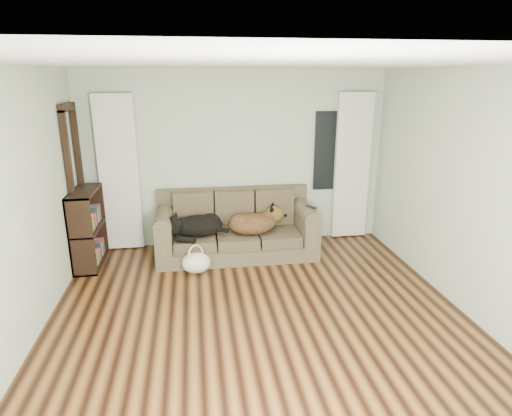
{
  "coord_description": "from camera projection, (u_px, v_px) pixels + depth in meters",
  "views": [
    {
      "loc": [
        -0.63,
        -3.81,
        2.49
      ],
      "look_at": [
        0.17,
        1.6,
        0.81
      ],
      "focal_mm": 30.0,
      "sensor_mm": 36.0,
      "label": 1
    }
  ],
  "objects": [
    {
      "name": "wall_back",
      "position": [
        236.0,
        160.0,
        6.41
      ],
      "size": [
        4.5,
        0.04,
        2.6
      ],
      "primitive_type": "cube",
      "color": "#A9BAA4",
      "rests_on": "ground"
    },
    {
      "name": "sofa",
      "position": [
        236.0,
        225.0,
        6.15
      ],
      "size": [
        2.25,
        0.97,
        0.92
      ],
      "primitive_type": "cube",
      "color": "#423C2A",
      "rests_on": "floor"
    },
    {
      "name": "tv_remote",
      "position": [
        311.0,
        207.0,
        6.03
      ],
      "size": [
        0.14,
        0.19,
        0.02
      ],
      "primitive_type": "cube",
      "rotation": [
        0.0,
        0.0,
        0.52
      ],
      "color": "black",
      "rests_on": "sofa"
    },
    {
      "name": "ceiling",
      "position": [
        264.0,
        63.0,
        3.66
      ],
      "size": [
        5.0,
        5.0,
        0.0
      ],
      "primitive_type": "plane",
      "color": "white",
      "rests_on": "ground"
    },
    {
      "name": "dog_shepherd",
      "position": [
        255.0,
        223.0,
        6.1
      ],
      "size": [
        0.72,
        0.52,
        0.31
      ],
      "primitive_type": "ellipsoid",
      "rotation": [
        0.0,
        0.0,
        3.17
      ],
      "color": "black",
      "rests_on": "sofa"
    },
    {
      "name": "floor",
      "position": [
        262.0,
        328.0,
        4.43
      ],
      "size": [
        5.0,
        5.0,
        0.0
      ],
      "primitive_type": "plane",
      "color": "black",
      "rests_on": "ground"
    },
    {
      "name": "wall_right",
      "position": [
        480.0,
        199.0,
        4.36
      ],
      "size": [
        0.04,
        5.0,
        2.6
      ],
      "primitive_type": "cube",
      "color": "#A9BAA4",
      "rests_on": "ground"
    },
    {
      "name": "window_pane",
      "position": [
        330.0,
        151.0,
        6.55
      ],
      "size": [
        0.5,
        0.03,
        1.2
      ],
      "primitive_type": "cube",
      "color": "black",
      "rests_on": "wall_back"
    },
    {
      "name": "bookshelf",
      "position": [
        88.0,
        230.0,
        5.8
      ],
      "size": [
        0.35,
        0.85,
        1.05
      ],
      "primitive_type": "cube",
      "rotation": [
        0.0,
        0.0,
        -0.04
      ],
      "color": "black",
      "rests_on": "floor"
    },
    {
      "name": "dog_black_lab",
      "position": [
        195.0,
        227.0,
        5.97
      ],
      "size": [
        0.73,
        0.53,
        0.3
      ],
      "primitive_type": "ellipsoid",
      "rotation": [
        0.0,
        0.0,
        0.06
      ],
      "color": "black",
      "rests_on": "sofa"
    },
    {
      "name": "wall_left",
      "position": [
        9.0,
        219.0,
        3.73
      ],
      "size": [
        0.04,
        5.0,
        2.6
      ],
      "primitive_type": "cube",
      "color": "#A9BAA4",
      "rests_on": "ground"
    },
    {
      "name": "tote_bag",
      "position": [
        196.0,
        261.0,
        5.63
      ],
      "size": [
        0.47,
        0.42,
        0.28
      ],
      "primitive_type": "ellipsoid",
      "rotation": [
        0.0,
        0.0,
        0.41
      ],
      "color": "silver",
      "rests_on": "floor"
    },
    {
      "name": "curtain_left",
      "position": [
        119.0,
        174.0,
        6.14
      ],
      "size": [
        0.55,
        0.08,
        2.25
      ],
      "primitive_type": "cube",
      "color": "silver",
      "rests_on": "ground"
    },
    {
      "name": "curtain_right",
      "position": [
        352.0,
        167.0,
        6.63
      ],
      "size": [
        0.55,
        0.08,
        2.25
      ],
      "primitive_type": "cube",
      "color": "silver",
      "rests_on": "ground"
    },
    {
      "name": "door_casing",
      "position": [
        77.0,
        189.0,
        5.75
      ],
      "size": [
        0.07,
        0.6,
        2.1
      ],
      "primitive_type": "cube",
      "color": "black",
      "rests_on": "ground"
    }
  ]
}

